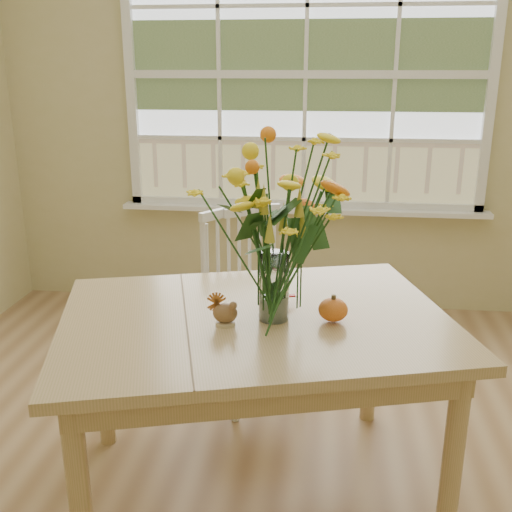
# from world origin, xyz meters

# --- Properties ---
(wall_back) EXTENTS (4.00, 0.02, 2.70)m
(wall_back) POSITION_xyz_m (0.00, 2.25, 1.35)
(wall_back) COLOR #C6BC7F
(wall_back) RESTS_ON floor
(window) EXTENTS (2.42, 0.12, 1.74)m
(window) POSITION_xyz_m (0.00, 2.21, 1.53)
(window) COLOR silver
(window) RESTS_ON wall_back
(dining_table) EXTENTS (1.60, 1.33, 0.74)m
(dining_table) POSITION_xyz_m (-0.08, 0.28, 0.65)
(dining_table) COLOR tan
(dining_table) RESTS_ON floor
(windsor_chair) EXTENTS (0.59, 0.58, 0.92)m
(windsor_chair) POSITION_xyz_m (-0.21, 1.03, 0.52)
(windsor_chair) COLOR white
(windsor_chair) RESTS_ON floor
(flower_vase) EXTENTS (0.51, 0.51, 0.60)m
(flower_vase) POSITION_xyz_m (-0.01, 0.26, 1.11)
(flower_vase) COLOR white
(flower_vase) RESTS_ON dining_table
(pumpkin) EXTENTS (0.10, 0.10, 0.08)m
(pumpkin) POSITION_xyz_m (0.20, 0.26, 0.78)
(pumpkin) COLOR #D15C18
(pumpkin) RESTS_ON dining_table
(turkey_figurine) EXTENTS (0.09, 0.07, 0.11)m
(turkey_figurine) POSITION_xyz_m (-0.18, 0.19, 0.78)
(turkey_figurine) COLOR #CCB78C
(turkey_figurine) RESTS_ON dining_table
(dark_gourd) EXTENTS (0.13, 0.12, 0.06)m
(dark_gourd) POSITION_xyz_m (-0.04, 0.38, 0.77)
(dark_gourd) COLOR #38160F
(dark_gourd) RESTS_ON dining_table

